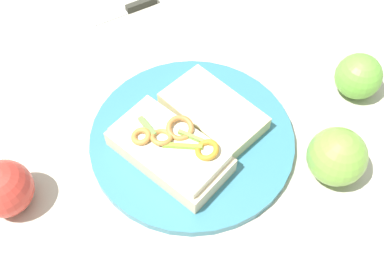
% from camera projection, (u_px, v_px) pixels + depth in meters
% --- Properties ---
extents(ground_plane, '(2.00, 2.00, 0.00)m').
position_uv_depth(ground_plane, '(192.00, 141.00, 0.69)').
color(ground_plane, '#B9B3A0').
rests_on(ground_plane, ground).
extents(plate, '(0.30, 0.30, 0.01)m').
position_uv_depth(plate, '(192.00, 139.00, 0.69)').
color(plate, teal).
rests_on(plate, ground_plane).
extents(sandwich, '(0.19, 0.14, 0.05)m').
position_uv_depth(sandwich, '(170.00, 149.00, 0.64)').
color(sandwich, beige).
rests_on(sandwich, plate).
extents(bread_slice_side, '(0.17, 0.14, 0.02)m').
position_uv_depth(bread_slice_side, '(213.00, 111.00, 0.69)').
color(bread_slice_side, beige).
rests_on(bread_slice_side, plate).
extents(apple_0, '(0.08, 0.08, 0.07)m').
position_uv_depth(apple_0, '(358.00, 76.00, 0.72)').
color(apple_0, '#68B03C').
rests_on(apple_0, ground_plane).
extents(apple_1, '(0.09, 0.09, 0.08)m').
position_uv_depth(apple_1, '(4.00, 189.00, 0.60)').
color(apple_1, red).
rests_on(apple_1, ground_plane).
extents(apple_2, '(0.11, 0.11, 0.08)m').
position_uv_depth(apple_2, '(337.00, 157.00, 0.63)').
color(apple_2, '#76AC3F').
rests_on(apple_2, ground_plane).
extents(knife, '(0.08, 0.10, 0.01)m').
position_uv_depth(knife, '(134.00, 7.00, 0.86)').
color(knife, silver).
rests_on(knife, ground_plane).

